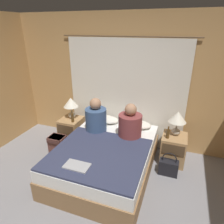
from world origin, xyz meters
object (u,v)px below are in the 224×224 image
at_px(person_right_in_bed, 130,124).
at_px(beer_bottle_on_right_stand, 168,133).
at_px(lamp_left, 71,104).
at_px(backpack_on_floor, 58,144).
at_px(lamp_right, 177,119).
at_px(bed, 106,158).
at_px(beer_bottle_on_left_stand, 72,118).
at_px(laptop_on_bed, 77,166).
at_px(pillow_left, 105,119).
at_px(person_left_in_bed, 96,118).
at_px(nightstand_right, 173,149).
at_px(pillow_right, 136,124).
at_px(handbag_on_floor, 168,167).
at_px(nightstand_left, 72,130).

xyz_separation_m(person_right_in_bed, beer_bottle_on_right_stand, (0.62, 0.15, -0.14)).
distance_m(lamp_left, backpack_on_floor, 0.83).
bearing_deg(lamp_right, bed, -145.79).
distance_m(lamp_right, person_right_in_bed, 0.80).
bearing_deg(bed, person_right_in_bed, 53.17).
bearing_deg(lamp_right, beer_bottle_on_left_stand, -175.22).
bearing_deg(beer_bottle_on_right_stand, person_right_in_bed, -166.39).
distance_m(bed, laptop_on_bed, 0.75).
distance_m(lamp_right, pillow_left, 1.36).
bearing_deg(lamp_left, person_left_in_bed, -24.47).
bearing_deg(backpack_on_floor, pillow_left, 42.05).
xyz_separation_m(bed, nightstand_right, (1.02, 0.64, 0.01)).
bearing_deg(pillow_right, laptop_on_bed, -107.88).
bearing_deg(lamp_left, beer_bottle_on_right_stand, -4.80).
bearing_deg(pillow_right, person_right_in_bed, -94.28).
relative_size(lamp_right, beer_bottle_on_left_stand, 1.87).
relative_size(pillow_right, handbag_on_floor, 1.35).
height_order(person_left_in_bed, handbag_on_floor, person_left_in_bed).
xyz_separation_m(nightstand_right, beer_bottle_on_left_stand, (-1.93, -0.10, 0.35)).
relative_size(nightstand_left, lamp_right, 1.18).
bearing_deg(beer_bottle_on_left_stand, beer_bottle_on_right_stand, 0.00).
xyz_separation_m(bed, handbag_on_floor, (0.99, 0.26, -0.11)).
height_order(bed, pillow_right, pillow_right).
relative_size(lamp_left, beer_bottle_on_right_stand, 2.00).
bearing_deg(backpack_on_floor, beer_bottle_on_left_stand, 75.02).
distance_m(lamp_right, handbag_on_floor, 0.81).
bearing_deg(lamp_left, handbag_on_floor, -12.22).
bearing_deg(nightstand_right, person_right_in_bed, -161.04).
bearing_deg(person_right_in_bed, backpack_on_floor, -168.70).
bearing_deg(handbag_on_floor, nightstand_right, 84.80).
height_order(nightstand_left, laptop_on_bed, laptop_on_bed).
bearing_deg(person_left_in_bed, nightstand_right, 10.51).
distance_m(person_right_in_bed, beer_bottle_on_left_stand, 1.21).
bearing_deg(laptop_on_bed, backpack_on_floor, 137.73).
distance_m(lamp_right, laptop_on_bed, 1.82).
bearing_deg(backpack_on_floor, pillow_right, 25.46).
height_order(pillow_left, pillow_right, same).
bearing_deg(pillow_left, lamp_right, -2.74).
bearing_deg(person_right_in_bed, pillow_right, 85.72).
height_order(pillow_left, laptop_on_bed, pillow_left).
xyz_separation_m(lamp_left, person_right_in_bed, (1.31, -0.31, -0.08)).
height_order(bed, nightstand_left, nightstand_left).
height_order(beer_bottle_on_left_stand, backpack_on_floor, beer_bottle_on_left_stand).
distance_m(nightstand_right, backpack_on_floor, 2.11).
xyz_separation_m(lamp_left, pillow_left, (0.71, 0.06, -0.25)).
xyz_separation_m(lamp_right, laptop_on_bed, (-1.17, -1.37, -0.27)).
distance_m(nightstand_left, pillow_right, 1.38).
relative_size(lamp_right, pillow_right, 0.79).
relative_size(nightstand_left, pillow_left, 0.93).
bearing_deg(bed, lamp_right, 34.21).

